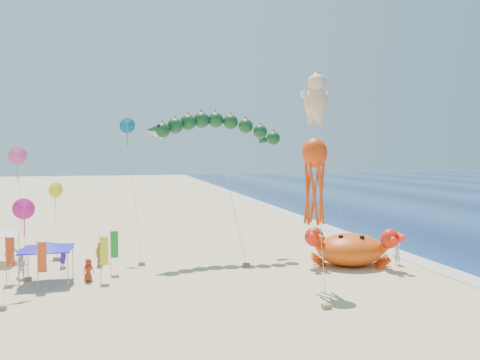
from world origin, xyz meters
The scene contains 10 objects.
ground centered at (0.00, 0.00, 0.00)m, with size 320.00×320.00×0.00m, color #D1B784.
foam_strip centered at (12.00, 0.00, 0.01)m, with size 320.00×320.00×0.00m, color silver.
crab_inflatable centered at (6.02, -0.75, 1.34)m, with size 6.95×5.86×3.05m.
dragon_kite centered at (-3.27, 5.11, 10.34)m, with size 11.50×6.29×11.60m.
cherub_kite centered at (6.18, 6.56, 13.62)m, with size 2.81×5.26×15.85m.
octopus_kite centered at (1.01, -5.50, 7.19)m, with size 1.99×4.96×9.50m.
canopy_blue centered at (-15.68, -0.25, 2.44)m, with size 3.46×3.46×2.71m.
feather_flags centered at (-14.29, -0.56, 2.01)m, with size 7.12×3.25×3.20m.
beachgoers centered at (-13.60, 2.97, 0.87)m, with size 30.04×9.08×1.84m.
small_kites centered at (-15.26, 3.65, 6.73)m, with size 9.00×14.20×11.55m.
Camera 1 is at (-10.53, -32.93, 8.48)m, focal length 35.00 mm.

